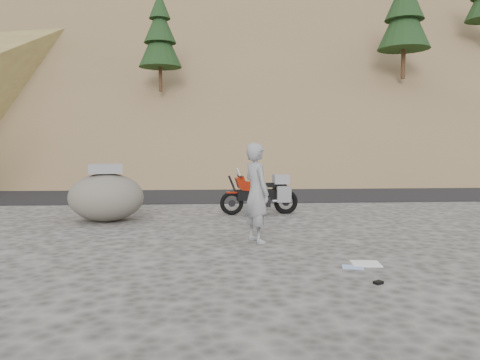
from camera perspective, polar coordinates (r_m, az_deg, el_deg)
name	(u,v)px	position (r m, az deg, el deg)	size (l,w,h in m)	color
ground	(309,242)	(8.61, 8.45, -7.54)	(140.00, 140.00, 0.00)	#3E3C39
road	(257,192)	(17.41, 2.09, -1.41)	(120.00, 7.00, 0.05)	black
hillside	(224,53)	(50.00, -1.91, 15.18)	(120.00, 73.00, 46.72)	brown
motorcycle	(263,194)	(11.81, 2.82, -1.73)	(2.01, 0.70, 1.20)	black
man	(256,242)	(8.57, 2.01, -7.56)	(0.66, 0.43, 1.80)	gray
boulder	(106,197)	(11.15, -15.99, -1.97)	(1.72, 1.46, 1.29)	#59544C
gear_white_cloth	(366,264)	(7.28, 15.09, -9.82)	(0.41, 0.37, 0.01)	white
gear_glove_b	(378,282)	(6.34, 16.51, -11.89)	(0.11, 0.09, 0.04)	black
gear_blue_cloth	(353,267)	(7.05, 13.59, -10.28)	(0.30, 0.22, 0.01)	#8DAADA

